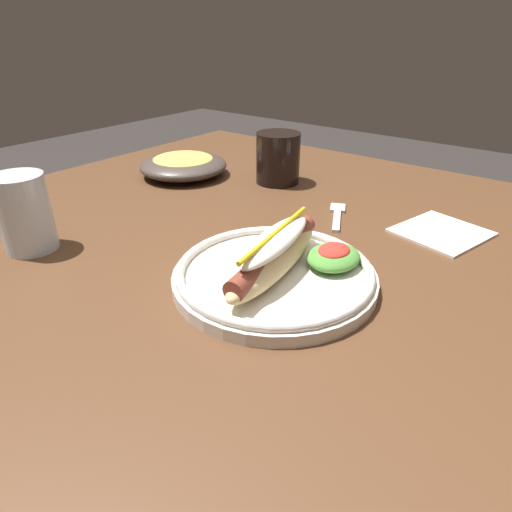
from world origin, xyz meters
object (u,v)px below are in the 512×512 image
Objects in this scene: water_cup at (24,213)px; hot_dog_plate at (278,268)px; soda_cup at (278,158)px; napkin at (441,232)px; side_bowl at (183,165)px; fork at (337,215)px.

hot_dog_plate is at bearing -67.34° from water_cup.
soda_cup is at bearing 35.41° from hot_dog_plate.
water_cup is 0.87× the size of napkin.
water_cup is at bearing -168.43° from side_bowl.
soda_cup is (0.33, 0.24, 0.03)m from hot_dog_plate.
side_bowl is 1.45× the size of napkin.
soda_cup is at bearing -64.56° from side_bowl.
napkin is (0.04, -0.55, -0.02)m from side_bowl.
water_cup reaches higher than side_bowl.
fork is 0.38m from side_bowl.
water_cup reaches higher than hot_dog_plate.
napkin is at bearing -103.34° from fork.
soda_cup reaches higher than hot_dog_plate.
soda_cup is 0.21m from side_bowl.
hot_dog_plate is 0.31m from napkin.
fork is 0.49m from water_cup.
fork is at bearing -89.50° from side_bowl.
soda_cup reaches higher than fork.
napkin is (-0.05, -0.36, -0.05)m from soda_cup.
side_bowl is (-0.09, 0.19, -0.03)m from soda_cup.
hot_dog_plate is at bearing 164.07° from fork.
water_cup reaches higher than napkin.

